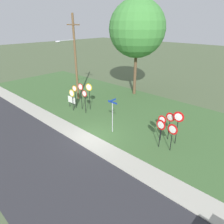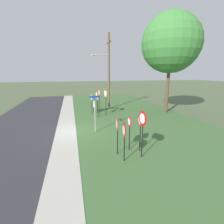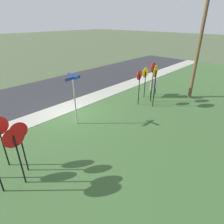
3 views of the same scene
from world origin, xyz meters
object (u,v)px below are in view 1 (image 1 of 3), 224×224
(stop_sign_far_right, at_px, (81,91))
(street_name_post, at_px, (112,113))
(stop_sign_far_center, at_px, (72,95))
(stop_sign_near_left, at_px, (89,91))
(stop_sign_near_right, at_px, (75,92))
(utility_pole, at_px, (74,56))
(yield_sign_near_left, at_px, (172,131))
(yield_sign_near_right, at_px, (178,120))
(stop_sign_far_left, at_px, (85,97))
(yield_sign_far_left, at_px, (161,127))
(oak_tree_left, at_px, (137,29))
(notice_board, at_px, (72,100))
(yield_sign_center, at_px, (170,120))
(yield_sign_far_right, at_px, (162,122))

(stop_sign_far_right, distance_m, street_name_post, 5.82)
(stop_sign_far_center, distance_m, street_name_post, 6.08)
(stop_sign_near_left, bearing_deg, stop_sign_far_right, -149.37)
(stop_sign_near_right, bearing_deg, stop_sign_far_center, -68.87)
(street_name_post, height_order, utility_pole, utility_pole)
(yield_sign_near_left, xyz_separation_m, utility_pole, (-13.36, 2.08, 3.44))
(yield_sign_near_right, bearing_deg, utility_pole, 168.67)
(stop_sign_far_left, xyz_separation_m, yield_sign_far_left, (8.67, -0.27, -0.06))
(stop_sign_far_left, height_order, oak_tree_left, oak_tree_left)
(stop_sign_far_right, height_order, notice_board, stop_sign_far_right)
(yield_sign_near_right, xyz_separation_m, utility_pole, (-13.18, 1.00, 3.02))
(yield_sign_center, xyz_separation_m, street_name_post, (-4.01, -2.08, 0.02))
(street_name_post, bearing_deg, stop_sign_far_right, 166.85)
(yield_sign_near_left, relative_size, yield_sign_far_left, 0.96)
(stop_sign_near_right, bearing_deg, notice_board, -148.57)
(yield_sign_center, distance_m, oak_tree_left, 12.74)
(stop_sign_far_left, relative_size, stop_sign_far_right, 0.85)
(stop_sign_near_left, bearing_deg, yield_sign_far_right, -13.44)
(stop_sign_far_right, bearing_deg, yield_sign_far_right, -3.37)
(notice_board, bearing_deg, yield_sign_far_left, -5.17)
(yield_sign_near_right, relative_size, yield_sign_center, 1.16)
(yield_sign_center, relative_size, oak_tree_left, 0.21)
(stop_sign_far_right, distance_m, utility_pole, 4.40)
(yield_sign_far_left, bearing_deg, yield_sign_far_right, 120.99)
(stop_sign_far_left, xyz_separation_m, utility_pole, (-3.85, 1.95, 3.30))
(stop_sign_far_right, height_order, yield_sign_near_left, stop_sign_far_right)
(stop_sign_far_center, relative_size, yield_sign_near_left, 1.07)
(stop_sign_near_left, bearing_deg, yield_sign_far_left, -18.78)
(stop_sign_far_right, xyz_separation_m, yield_sign_far_left, (9.70, -0.64, -0.38))
(stop_sign_near_right, height_order, stop_sign_far_left, stop_sign_near_right)
(yield_sign_far_left, height_order, utility_pole, utility_pole)
(stop_sign_far_left, bearing_deg, utility_pole, 148.82)
(street_name_post, relative_size, utility_pole, 0.31)
(stop_sign_far_left, bearing_deg, oak_tree_left, 86.29)
(stop_sign_near_left, bearing_deg, stop_sign_near_right, -162.49)
(stop_sign_near_right, relative_size, stop_sign_far_right, 0.89)
(yield_sign_far_left, xyz_separation_m, yield_sign_far_right, (-0.39, 0.87, -0.07))
(stop_sign_near_right, distance_m, street_name_post, 6.51)
(street_name_post, distance_m, notice_board, 6.86)
(stop_sign_far_center, bearing_deg, stop_sign_near_left, 50.96)
(yield_sign_far_right, relative_size, notice_board, 1.71)
(yield_sign_near_right, distance_m, notice_board, 11.57)
(stop_sign_near_right, height_order, stop_sign_far_right, stop_sign_far_right)
(stop_sign_near_left, distance_m, stop_sign_near_right, 1.60)
(stop_sign_far_left, distance_m, notice_board, 2.30)
(stop_sign_near_right, distance_m, yield_sign_near_left, 11.31)
(notice_board, relative_size, oak_tree_left, 0.11)
(yield_sign_far_right, bearing_deg, stop_sign_far_left, -175.50)
(stop_sign_far_right, bearing_deg, stop_sign_far_left, -24.44)
(yield_sign_near_right, xyz_separation_m, yield_sign_center, (-0.71, 0.18, -0.30))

